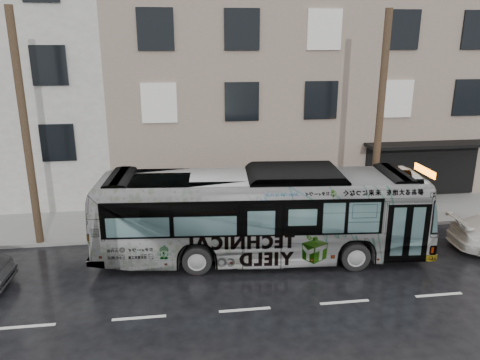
# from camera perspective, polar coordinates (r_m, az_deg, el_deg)

# --- Properties ---
(ground) EXTENTS (120.00, 120.00, 0.00)m
(ground) POSITION_cam_1_polar(r_m,az_deg,el_deg) (17.09, -0.66, -11.09)
(ground) COLOR black
(ground) RESTS_ON ground
(sidewalk) EXTENTS (90.00, 3.60, 0.15)m
(sidewalk) POSITION_cam_1_polar(r_m,az_deg,el_deg) (21.49, -2.31, -4.82)
(sidewalk) COLOR gray
(sidewalk) RESTS_ON ground
(building_taupe) EXTENTS (20.00, 12.00, 11.00)m
(building_taupe) POSITION_cam_1_polar(r_m,az_deg,el_deg) (28.63, 6.19, 11.75)
(building_taupe) COLOR gray
(building_taupe) RESTS_ON ground
(utility_pole_front) EXTENTS (0.30, 0.30, 9.00)m
(utility_pole_front) POSITION_cam_1_polar(r_m,az_deg,el_deg) (20.38, 16.63, 6.68)
(utility_pole_front) COLOR #453522
(utility_pole_front) RESTS_ON sidewalk
(utility_pole_rear) EXTENTS (0.30, 0.30, 9.00)m
(utility_pole_rear) POSITION_cam_1_polar(r_m,az_deg,el_deg) (19.42, -24.69, 5.36)
(utility_pole_rear) COLOR #453522
(utility_pole_rear) RESTS_ON sidewalk
(sign_post) EXTENTS (0.06, 0.06, 2.40)m
(sign_post) POSITION_cam_1_polar(r_m,az_deg,el_deg) (21.64, 18.56, -1.97)
(sign_post) COLOR slate
(sign_post) RESTS_ON sidewalk
(bus) EXTENTS (12.58, 3.93, 3.45)m
(bus) POSITION_cam_1_polar(r_m,az_deg,el_deg) (17.50, 2.64, -4.20)
(bus) COLOR #B2B2B2
(bus) RESTS_ON ground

